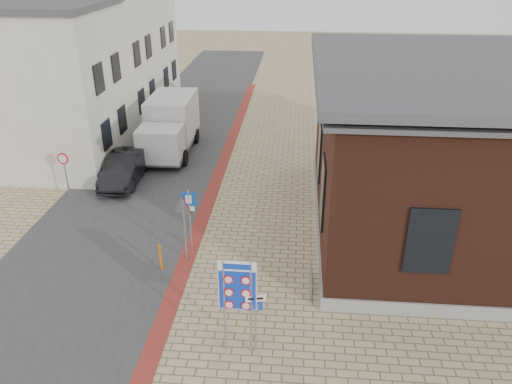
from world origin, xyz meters
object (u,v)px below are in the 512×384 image
(sedan, at_px, (125,168))
(parking_sign, at_px, (189,210))
(box_truck, at_px, (170,125))
(border_sign, at_px, (237,288))
(essen_sign, at_px, (256,313))
(bollard, at_px, (160,257))

(sedan, distance_m, parking_sign, 7.48)
(box_truck, distance_m, border_sign, 16.26)
(sedan, bearing_deg, essen_sign, -57.46)
(box_truck, relative_size, border_sign, 1.89)
(sedan, relative_size, border_sign, 1.41)
(sedan, xyz_separation_m, border_sign, (7.00, -11.12, 1.52))
(border_sign, height_order, bollard, border_sign)
(essen_sign, bearing_deg, box_truck, 101.01)
(box_truck, height_order, parking_sign, box_truck)
(box_truck, xyz_separation_m, essen_sign, (6.15, -15.23, -0.19))
(box_truck, relative_size, bollard, 5.60)
(sedan, distance_m, border_sign, 13.23)
(essen_sign, bearing_deg, sedan, 113.02)
(box_truck, distance_m, parking_sign, 10.48)
(sedan, distance_m, bollard, 8.22)
(border_sign, xyz_separation_m, essen_sign, (0.50, 0.01, -0.85))
(bollard, bearing_deg, essen_sign, -44.88)
(border_sign, height_order, essen_sign, border_sign)
(sedan, bearing_deg, bollard, -64.67)
(box_truck, distance_m, essen_sign, 16.42)
(sedan, xyz_separation_m, bollard, (3.71, -7.33, -0.20))
(sedan, height_order, parking_sign, parking_sign)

